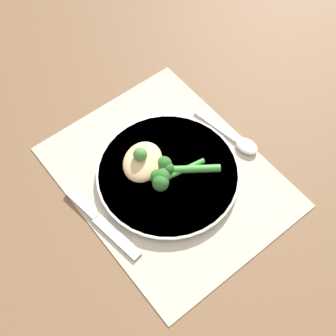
% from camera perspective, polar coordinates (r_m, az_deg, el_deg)
% --- Properties ---
extents(ground_plane, '(3.00, 3.00, 0.00)m').
position_cam_1_polar(ground_plane, '(0.91, -0.00, -1.07)').
color(ground_plane, brown).
extents(placemat, '(0.44, 0.35, 0.00)m').
position_cam_1_polar(placemat, '(0.90, -0.00, -1.01)').
color(placemat, '#B2A893').
rests_on(placemat, ground_plane).
extents(plate, '(0.27, 0.27, 0.01)m').
position_cam_1_polar(plate, '(0.89, -0.00, -0.68)').
color(plate, white).
rests_on(plate, placemat).
extents(chicken_fillet, '(0.11, 0.12, 0.03)m').
position_cam_1_polar(chicken_fillet, '(0.89, -3.11, 0.77)').
color(chicken_fillet, tan).
rests_on(chicken_fillet, plate).
extents(pesto_dollop_primary, '(0.03, 0.03, 0.03)m').
position_cam_1_polar(pesto_dollop_primary, '(0.87, -3.41, 1.69)').
color(pesto_dollop_primary, '#477F38').
rests_on(pesto_dollop_primary, chicken_fillet).
extents(broccoli_stalk_left, '(0.05, 0.12, 0.03)m').
position_cam_1_polar(broccoli_stalk_left, '(0.87, -0.70, -1.23)').
color(broccoli_stalk_left, '#3D8E38').
rests_on(broccoli_stalk_left, plate).
extents(broccoli_stalk_front, '(0.09, 0.11, 0.03)m').
position_cam_1_polar(broccoli_stalk_front, '(0.88, 0.79, 0.04)').
color(broccoli_stalk_front, '#3D8E38').
rests_on(broccoli_stalk_front, plate).
extents(knife, '(0.19, 0.04, 0.01)m').
position_cam_1_polar(knife, '(0.86, -8.21, -6.51)').
color(knife, silver).
rests_on(knife, placemat).
extents(spoon, '(0.16, 0.05, 0.01)m').
position_cam_1_polar(spoon, '(0.95, 8.78, 3.19)').
color(spoon, silver).
rests_on(spoon, placemat).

